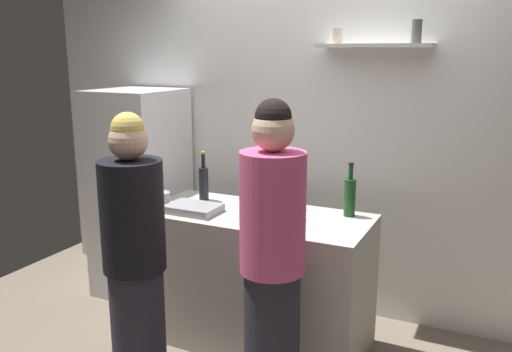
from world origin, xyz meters
TOP-DOWN VIEW (x-y plane):
  - back_wall_assembly at (0.00, 1.25)m, footprint 4.80×0.32m
  - refrigerator at (-1.39, 0.85)m, footprint 0.60×0.67m
  - counter at (-0.21, 0.52)m, footprint 1.47×0.66m
  - baking_pan at (-0.59, 0.37)m, footprint 0.34×0.24m
  - utensil_holder at (-0.84, 0.38)m, footprint 0.11×0.11m
  - wine_bottle_dark_glass at (-0.68, 0.66)m, footprint 0.07×0.07m
  - wine_bottle_amber_glass at (-0.08, 0.73)m, footprint 0.08×0.08m
  - wine_bottle_green_glass at (0.34, 0.74)m, footprint 0.07×0.07m
  - water_bottle_plastic at (0.01, 0.51)m, footprint 0.09×0.09m
  - person_pink_top at (0.17, -0.07)m, footprint 0.34×0.34m
  - person_blonde at (-0.55, -0.29)m, footprint 0.34×0.34m

SIDE VIEW (x-z plane):
  - counter at x=-0.21m, z-range 0.00..0.89m
  - person_blonde at x=-0.55m, z-range -0.01..1.60m
  - refrigerator at x=-1.39m, z-range 0.00..1.63m
  - person_pink_top at x=0.17m, z-range -0.01..1.68m
  - baking_pan at x=-0.59m, z-range 0.89..0.94m
  - utensil_holder at x=-0.84m, z-range 0.84..1.05m
  - water_bottle_plastic at x=0.01m, z-range 0.88..1.14m
  - wine_bottle_amber_glass at x=-0.08m, z-range 0.85..1.19m
  - wine_bottle_dark_glass at x=-0.68m, z-range 0.85..1.19m
  - wine_bottle_green_glass at x=0.34m, z-range 0.85..1.19m
  - back_wall_assembly at x=0.00m, z-range 0.00..2.60m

